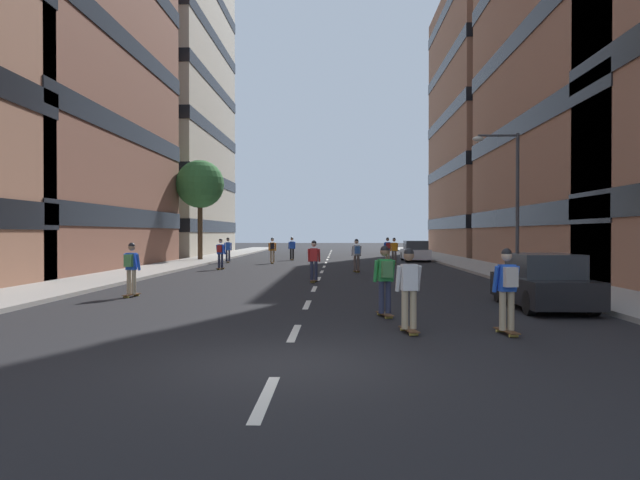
{
  "coord_description": "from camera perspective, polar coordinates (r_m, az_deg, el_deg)",
  "views": [
    {
      "loc": [
        0.94,
        -9.64,
        2.09
      ],
      "look_at": [
        0.0,
        19.85,
        1.75
      ],
      "focal_mm": 34.09,
      "sensor_mm": 36.0,
      "label": 1
    }
  ],
  "objects": [
    {
      "name": "building_left_far",
      "position": [
        63.74,
        -16.63,
        15.24
      ],
      "size": [
        15.2,
        21.26,
        36.16
      ],
      "color": "#BCB29E",
      "rests_on": "ground_plane"
    },
    {
      "name": "parked_car_near",
      "position": [
        45.46,
        8.95,
        -1.1
      ],
      "size": [
        1.82,
        4.4,
        1.52
      ],
      "color": "silver",
      "rests_on": "ground_plane"
    },
    {
      "name": "street_tree_near",
      "position": [
        46.0,
        -11.2,
        5.12
      ],
      "size": [
        3.55,
        3.55,
        7.36
      ],
      "color": "#4C3823",
      "rests_on": "sidewalk_left"
    },
    {
      "name": "skater_5",
      "position": [
        25.77,
        -0.58,
        -1.8
      ],
      "size": [
        0.55,
        0.92,
        1.78
      ],
      "color": "brown",
      "rests_on": "ground_plane"
    },
    {
      "name": "skater_1",
      "position": [
        32.36,
        3.46,
        -1.25
      ],
      "size": [
        0.57,
        0.92,
        1.78
      ],
      "color": "brown",
      "rests_on": "ground_plane"
    },
    {
      "name": "skater_8",
      "position": [
        46.63,
        -2.65,
        -0.7
      ],
      "size": [
        0.56,
        0.92,
        1.78
      ],
      "color": "brown",
      "rests_on": "ground_plane"
    },
    {
      "name": "parked_car_mid",
      "position": [
        17.93,
        20.2,
        -3.83
      ],
      "size": [
        1.82,
        4.4,
        1.52
      ],
      "color": "black",
      "rests_on": "ground_plane"
    },
    {
      "name": "skater_3",
      "position": [
        43.04,
        -8.64,
        -0.82
      ],
      "size": [
        0.56,
        0.92,
        1.78
      ],
      "color": "brown",
      "rests_on": "ground_plane"
    },
    {
      "name": "sidewalk_right",
      "position": [
        43.71,
        12.97,
        -2.01
      ],
      "size": [
        3.21,
        81.16,
        0.14
      ],
      "primitive_type": "cube",
      "color": "#9E9991",
      "rests_on": "ground_plane"
    },
    {
      "name": "skater_11",
      "position": [
        20.73,
        -17.31,
        -2.35
      ],
      "size": [
        0.56,
        0.92,
        1.78
      ],
      "color": "brown",
      "rests_on": "ground_plane"
    },
    {
      "name": "lane_markings",
      "position": [
        40.2,
        0.48,
        -2.32
      ],
      "size": [
        0.16,
        67.2,
        0.01
      ],
      "color": "silver",
      "rests_on": "ground_plane"
    },
    {
      "name": "skater_2",
      "position": [
        35.08,
        -9.33,
        -1.11
      ],
      "size": [
        0.56,
        0.92,
        1.78
      ],
      "color": "brown",
      "rests_on": "ground_plane"
    },
    {
      "name": "skater_6",
      "position": [
        41.07,
        6.97,
        -0.89
      ],
      "size": [
        0.54,
        0.91,
        1.78
      ],
      "color": "brown",
      "rests_on": "ground_plane"
    },
    {
      "name": "building_left_mid",
      "position": [
        41.58,
        -27.77,
        18.54
      ],
      "size": [
        15.2,
        20.77,
        29.64
      ],
      "color": "brown",
      "rests_on": "ground_plane"
    },
    {
      "name": "streetlamp_right",
      "position": [
        29.08,
        17.35,
        4.66
      ],
      "size": [
        2.13,
        0.3,
        6.5
      ],
      "color": "#3F3F44",
      "rests_on": "sidewalk_right"
    },
    {
      "name": "ground_plane",
      "position": [
        39.22,
        0.45,
        -2.4
      ],
      "size": [
        177.07,
        177.07,
        0.0
      ],
      "primitive_type": "plane",
      "color": "black"
    },
    {
      "name": "skater_10",
      "position": [
        43.39,
        6.37,
        -0.76
      ],
      "size": [
        0.55,
        0.92,
        1.78
      ],
      "color": "brown",
      "rests_on": "ground_plane"
    },
    {
      "name": "skater_0",
      "position": [
        12.82,
        8.35,
        -4.3
      ],
      "size": [
        0.56,
        0.92,
        1.78
      ],
      "color": "brown",
      "rests_on": "ground_plane"
    },
    {
      "name": "building_right_far",
      "position": [
        62.02,
        18.59,
        10.46
      ],
      "size": [
        15.2,
        20.52,
        25.18
      ],
      "color": "#9E6B51",
      "rests_on": "ground_plane"
    },
    {
      "name": "sidewalk_left",
      "position": [
        44.11,
        -11.72,
        -1.98
      ],
      "size": [
        3.21,
        81.16,
        0.14
      ],
      "primitive_type": "cube",
      "color": "#9E9991",
      "rests_on": "ground_plane"
    },
    {
      "name": "skater_7",
      "position": [
        15.19,
        6.12,
        -3.41
      ],
      "size": [
        0.57,
        0.92,
        1.78
      ],
      "color": "brown",
      "rests_on": "ground_plane"
    },
    {
      "name": "skater_4",
      "position": [
        41.64,
        -4.5,
        -0.82
      ],
      "size": [
        0.55,
        0.91,
        1.78
      ],
      "color": "brown",
      "rests_on": "ground_plane"
    },
    {
      "name": "skater_9",
      "position": [
        13.06,
        17.17,
        -4.1
      ],
      "size": [
        0.56,
        0.92,
        1.78
      ],
      "color": "brown",
      "rests_on": "ground_plane"
    }
  ]
}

